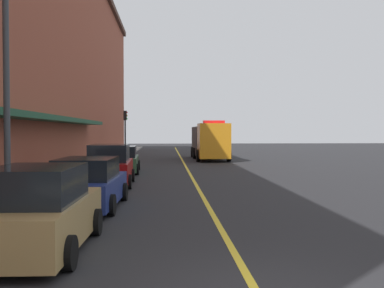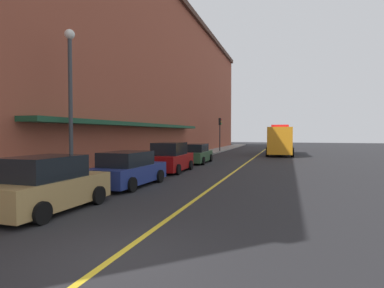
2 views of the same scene
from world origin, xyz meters
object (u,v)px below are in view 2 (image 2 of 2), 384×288
object	(u,v)px
parked_car_1	(128,170)
parked_car_0	(48,186)
parked_car_2	(170,158)
utility_truck	(280,141)
parked_car_3	(196,154)
street_lamp_left	(70,91)
parking_meter_0	(80,166)
traffic_light_near	(220,128)

from	to	relation	value
parked_car_1	parked_car_0	bearing A→B (deg)	-179.20
parked_car_2	utility_truck	size ratio (longest dim) A/B	0.49
parked_car_3	street_lamp_left	size ratio (longest dim) A/B	0.70
parked_car_0	parked_car_3	world-z (taller)	parked_car_0
utility_truck	parking_meter_0	bearing A→B (deg)	-17.49
parked_car_0	parked_car_1	world-z (taller)	parked_car_0
parked_car_0	parked_car_3	xyz separation A→B (m)	(-0.01, 17.12, -0.07)
parked_car_0	street_lamp_left	distance (m)	5.45
parked_car_3	parking_meter_0	xyz separation A→B (m)	(-1.30, -13.69, 0.30)
parking_meter_0	street_lamp_left	xyz separation A→B (m)	(-0.60, 0.21, 3.34)
parked_car_0	parked_car_1	xyz separation A→B (m)	(0.12, 5.12, -0.06)
parked_car_0	parking_meter_0	size ratio (longest dim) A/B	3.21
traffic_light_near	parked_car_1	bearing A→B (deg)	-87.14
parked_car_0	parking_meter_0	xyz separation A→B (m)	(-1.32, 3.43, 0.23)
parked_car_0	parked_car_3	distance (m)	17.12
parked_car_2	street_lamp_left	world-z (taller)	street_lamp_left
parked_car_3	street_lamp_left	xyz separation A→B (m)	(-1.90, -13.48, 3.64)
street_lamp_left	utility_truck	bearing A→B (deg)	71.79
parked_car_2	parked_car_1	bearing A→B (deg)	179.05
parked_car_0	utility_truck	distance (m)	29.90
traffic_light_near	parked_car_0	bearing A→B (deg)	-87.80
parked_car_2	street_lamp_left	size ratio (longest dim) A/B	0.64
parked_car_3	utility_truck	distance (m)	13.72
utility_truck	traffic_light_near	size ratio (longest dim) A/B	2.09
parking_meter_0	parked_car_2	bearing A→B (deg)	79.40
parked_car_0	traffic_light_near	xyz separation A→B (m)	(-1.25, 32.65, 2.33)
parked_car_0	street_lamp_left	xyz separation A→B (m)	(-1.92, 3.64, 3.57)
parked_car_3	traffic_light_near	xyz separation A→B (m)	(-1.24, 15.53, 2.40)
parked_car_3	parked_car_2	bearing A→B (deg)	178.67
parked_car_1	parked_car_3	bearing A→B (deg)	2.79
parked_car_2	parking_meter_0	size ratio (longest dim) A/B	3.33
parked_car_1	parked_car_3	world-z (taller)	parked_car_1
utility_truck	parking_meter_0	size ratio (longest dim) A/B	6.76
parked_car_1	parking_meter_0	distance (m)	2.23
street_lamp_left	parked_car_1	bearing A→B (deg)	35.97
parked_car_0	street_lamp_left	size ratio (longest dim) A/B	0.62
parked_car_0	parking_meter_0	distance (m)	3.68
parked_car_0	utility_truck	bearing A→B (deg)	-11.16
traffic_light_near	parked_car_3	bearing A→B (deg)	-85.43
parked_car_1	parking_meter_0	bearing A→B (deg)	141.69
parked_car_1	utility_truck	xyz separation A→B (m)	(6.36, 24.06, 0.83)
parked_car_3	street_lamp_left	distance (m)	14.09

